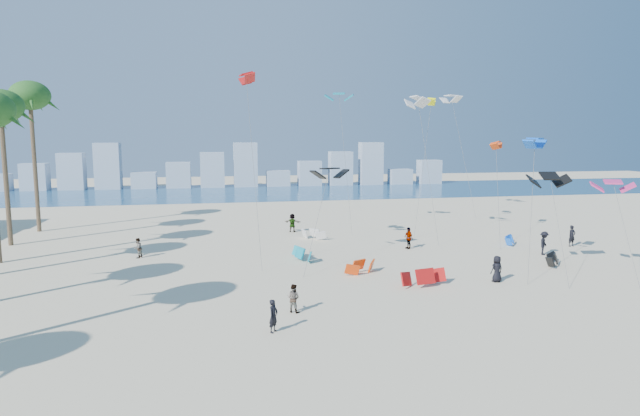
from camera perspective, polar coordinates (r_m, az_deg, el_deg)
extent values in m
plane|color=beige|center=(22.58, 0.32, -17.05)|extent=(220.00, 220.00, 0.00)
plane|color=navy|center=(92.68, -8.48, 1.71)|extent=(220.00, 220.00, 0.00)
imported|color=black|center=(26.37, -5.02, -11.47)|extent=(0.67, 0.71, 1.63)
imported|color=gray|center=(29.16, -2.88, -9.64)|extent=(0.96, 0.93, 1.56)
imported|color=black|center=(36.78, 18.46, -6.22)|extent=(0.95, 0.71, 1.74)
imported|color=gray|center=(45.76, 9.47, -3.19)|extent=(0.71, 1.16, 1.85)
imported|color=black|center=(46.41, 22.92, -3.50)|extent=(1.36, 1.38, 1.91)
imported|color=gray|center=(53.11, -2.98, -1.60)|extent=(1.78, 1.26, 1.85)
imported|color=black|center=(50.99, 25.42, -2.72)|extent=(0.73, 0.53, 1.84)
imported|color=gray|center=(44.10, -18.97, -4.09)|extent=(0.88, 0.95, 1.58)
cylinder|color=#595959|center=(38.24, -0.29, -1.25)|extent=(2.92, 5.11, 7.06)
cylinder|color=#595959|center=(47.72, 11.54, 3.85)|extent=(1.35, 2.46, 12.82)
cylinder|color=#595959|center=(38.02, 21.75, -0.11)|extent=(2.05, 3.18, 9.34)
cylinder|color=#595959|center=(38.92, -7.12, 4.05)|extent=(0.71, 3.79, 14.08)
cylinder|color=#595959|center=(52.12, 11.01, 4.35)|extent=(2.71, 3.06, 13.16)
cylinder|color=#595959|center=(38.50, 30.06, -2.64)|extent=(0.97, 4.20, 6.51)
cylinder|color=#595959|center=(51.28, 2.76, 4.68)|extent=(0.83, 2.51, 13.61)
cylinder|color=#595959|center=(49.97, 18.56, 1.53)|extent=(2.43, 5.84, 8.94)
cylinder|color=#595959|center=(37.89, 24.29, -2.19)|extent=(0.59, 3.48, 6.84)
cylinder|color=#595959|center=(64.78, 15.14, 5.35)|extent=(2.00, 3.68, 14.31)
cylinder|color=brown|center=(53.32, -30.67, 2.90)|extent=(0.40, 0.40, 12.05)
ellipsoid|color=#20561E|center=(53.28, -31.11, 9.37)|extent=(3.80, 3.80, 2.85)
cylinder|color=brown|center=(59.85, -28.29, 4.13)|extent=(0.40, 0.40, 13.45)
ellipsoid|color=#20561E|center=(59.92, -28.70, 10.56)|extent=(3.80, 3.80, 2.85)
cube|color=#9EADBF|center=(107.17, -28.29, 2.96)|extent=(4.40, 3.00, 4.80)
cube|color=#9EADBF|center=(105.44, -25.10, 3.58)|extent=(4.40, 3.00, 6.60)
cube|color=#9EADBF|center=(104.06, -21.80, 4.20)|extent=(4.40, 3.00, 8.40)
cube|color=#9EADBF|center=(103.26, -18.35, 2.84)|extent=(4.40, 3.00, 3.00)
cube|color=#9EADBF|center=(102.59, -14.93, 3.44)|extent=(4.40, 3.00, 4.80)
cube|color=#9EADBF|center=(102.30, -11.47, 4.04)|extent=(4.40, 3.00, 6.60)
cube|color=#9EADBF|center=(102.39, -8.00, 4.63)|extent=(4.40, 3.00, 8.40)
cube|color=#9EADBF|center=(103.08, -4.53, 3.19)|extent=(4.40, 3.00, 3.00)
cube|color=#9EADBF|center=(103.90, -1.13, 3.75)|extent=(4.40, 3.00, 4.80)
cube|color=#9EADBF|center=(105.09, 2.21, 4.28)|extent=(4.40, 3.00, 6.60)
cube|color=#9EADBF|center=(106.63, 5.47, 4.78)|extent=(4.40, 3.00, 8.40)
cube|color=#9EADBF|center=(108.71, 8.60, 3.36)|extent=(4.40, 3.00, 3.00)
cube|color=#9EADBF|center=(110.88, 11.63, 3.84)|extent=(4.40, 3.00, 4.80)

